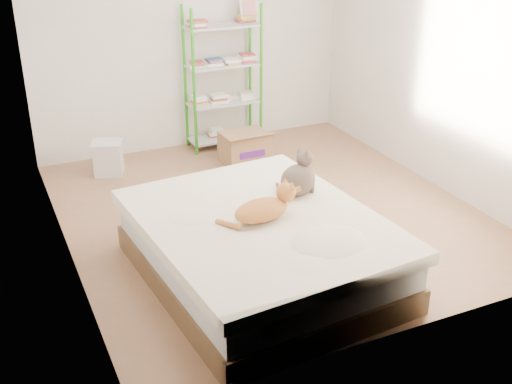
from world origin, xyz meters
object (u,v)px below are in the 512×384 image
grey_cat (298,173)px  cardboard_box (245,148)px  bed (260,249)px  white_bin (108,158)px  orange_cat (261,208)px  shelf_unit (224,77)px

grey_cat → cardboard_box: size_ratio=0.74×
bed → white_bin: (-0.63, 2.62, -0.08)m
orange_cat → grey_cat: 0.56m
cardboard_box → orange_cat: bearing=-111.9°
orange_cat → white_bin: orange_cat is taller
grey_cat → white_bin: bearing=10.2°
grey_cat → bed: bearing=104.8°
grey_cat → cardboard_box: bearing=-26.0°
shelf_unit → white_bin: shelf_unit is taller
grey_cat → white_bin: grey_cat is taller
shelf_unit → white_bin: bearing=-168.4°
shelf_unit → white_bin: (-1.51, -0.31, -0.66)m
shelf_unit → cardboard_box: (-0.01, -0.63, -0.67)m
cardboard_box → white_bin: (-1.50, 0.32, 0.01)m
orange_cat → cardboard_box: orange_cat is taller
white_bin → shelf_unit: bearing=11.6°
bed → orange_cat: 0.38m
orange_cat → grey_cat: size_ratio=1.38×
bed → grey_cat: (0.46, 0.26, 0.46)m
grey_cat → shelf_unit: bearing=-23.5°
shelf_unit → cardboard_box: shelf_unit is taller
orange_cat → shelf_unit: (0.89, 2.96, 0.20)m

